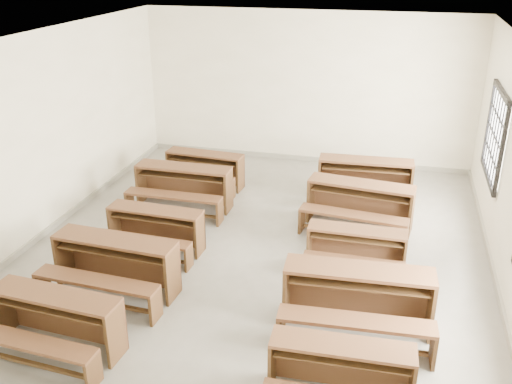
% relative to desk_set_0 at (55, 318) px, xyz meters
% --- Properties ---
extents(room, '(8.50, 8.50, 3.20)m').
position_rel_desk_set_0_xyz_m(room, '(1.76, 2.82, 1.73)').
color(room, gray).
rests_on(room, ground).
extents(desk_set_0, '(1.63, 0.93, 0.71)m').
position_rel_desk_set_0_xyz_m(desk_set_0, '(0.00, 0.00, 0.00)').
color(desk_set_0, brown).
rests_on(desk_set_0, ground).
extents(desk_set_1, '(1.76, 0.98, 0.77)m').
position_rel_desk_set_0_xyz_m(desk_set_1, '(0.09, 1.29, 0.03)').
color(desk_set_1, brown).
rests_on(desk_set_1, ground).
extents(desk_set_2, '(1.51, 0.82, 0.67)m').
position_rel_desk_set_0_xyz_m(desk_set_2, '(0.14, 2.50, -0.02)').
color(desk_set_2, brown).
rests_on(desk_set_2, ground).
extents(desk_set_3, '(1.71, 0.89, 0.77)m').
position_rel_desk_set_0_xyz_m(desk_set_3, '(-0.00, 4.08, 0.04)').
color(desk_set_3, brown).
rests_on(desk_set_3, ground).
extents(desk_set_4, '(1.57, 0.90, 0.68)m').
position_rel_desk_set_0_xyz_m(desk_set_4, '(0.04, 5.10, -0.02)').
color(desk_set_4, brown).
rests_on(desk_set_4, ground).
extents(desk_set_5, '(1.50, 0.82, 0.66)m').
position_rel_desk_set_0_xyz_m(desk_set_5, '(3.29, -0.01, -0.03)').
color(desk_set_5, brown).
rests_on(desk_set_5, ground).
extents(desk_set_6, '(1.85, 1.04, 0.81)m').
position_rel_desk_set_0_xyz_m(desk_set_6, '(3.34, 1.25, 0.06)').
color(desk_set_6, brown).
rests_on(desk_set_6, ground).
extents(desk_set_7, '(1.41, 0.73, 0.64)m').
position_rel_desk_set_0_xyz_m(desk_set_7, '(3.20, 2.67, -0.04)').
color(desk_set_7, brown).
rests_on(desk_set_7, ground).
extents(desk_set_8, '(1.83, 1.10, 0.78)m').
position_rel_desk_set_0_xyz_m(desk_set_8, '(3.12, 4.06, 0.04)').
color(desk_set_8, brown).
rests_on(desk_set_8, ground).
extents(desk_set_9, '(1.75, 0.97, 0.77)m').
position_rel_desk_set_0_xyz_m(desk_set_9, '(3.12, 5.25, 0.04)').
color(desk_set_9, brown).
rests_on(desk_set_9, ground).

